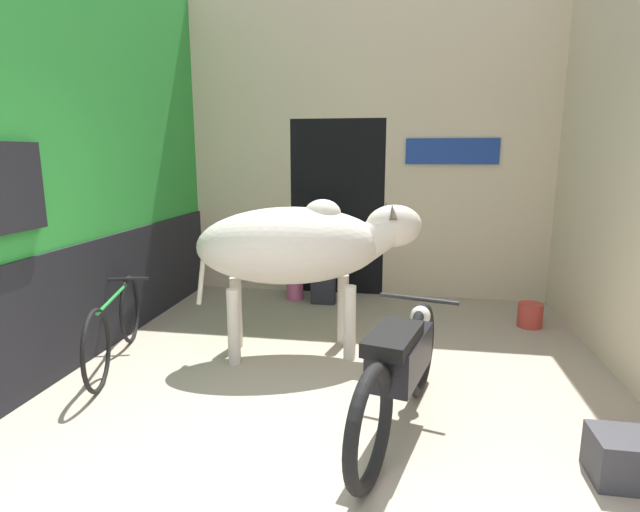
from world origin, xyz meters
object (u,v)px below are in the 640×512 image
(motorcycle_near, at_px, (400,367))
(plastic_stool, at_px, (295,280))
(bicycle, at_px, (115,326))
(cow, at_px, (301,246))
(bucket, at_px, (530,315))
(crate, at_px, (632,459))
(shopkeeper_seated, at_px, (325,249))

(motorcycle_near, bearing_deg, plastic_stool, 114.73)
(motorcycle_near, distance_m, bicycle, 2.62)
(cow, distance_m, bucket, 2.71)
(crate, xyz_separation_m, bucket, (0.06, 2.66, -0.01))
(bicycle, relative_size, plastic_stool, 3.64)
(plastic_stool, bearing_deg, shopkeeper_seated, -2.38)
(cow, relative_size, plastic_stool, 4.62)
(bucket, bearing_deg, shopkeeper_seated, 165.97)
(cow, relative_size, bucket, 8.17)
(plastic_stool, xyz_separation_m, crate, (2.69, -3.27, -0.11))
(bicycle, xyz_separation_m, plastic_stool, (1.14, 2.23, -0.10))
(shopkeeper_seated, distance_m, bucket, 2.49)
(bucket, bearing_deg, cow, -154.31)
(motorcycle_near, distance_m, shopkeeper_seated, 3.11)
(bicycle, bearing_deg, cow, 17.94)
(plastic_stool, height_order, bucket, plastic_stool)
(shopkeeper_seated, height_order, crate, shopkeeper_seated)
(bicycle, distance_m, bucket, 4.22)
(bicycle, distance_m, crate, 3.98)
(bicycle, height_order, bucket, bicycle)
(motorcycle_near, xyz_separation_m, plastic_stool, (-1.37, 2.96, -0.22))
(plastic_stool, xyz_separation_m, bucket, (2.75, -0.60, -0.12))
(motorcycle_near, distance_m, crate, 1.40)
(cow, xyz_separation_m, crate, (2.24, -1.56, -0.89))
(bicycle, relative_size, bucket, 6.44)
(cow, xyz_separation_m, bucket, (2.30, 1.11, -0.90))
(motorcycle_near, bearing_deg, shopkeeper_seated, 108.25)
(shopkeeper_seated, height_order, plastic_stool, shopkeeper_seated)
(cow, distance_m, bicycle, 1.80)
(cow, relative_size, bicycle, 1.27)
(cow, xyz_separation_m, bicycle, (-1.59, -0.51, -0.68))
(shopkeeper_seated, xyz_separation_m, plastic_stool, (-0.39, 0.02, -0.42))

